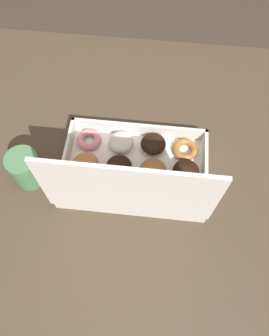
# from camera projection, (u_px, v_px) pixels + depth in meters

# --- Properties ---
(ground_plane) EXTENTS (8.00, 8.00, 0.00)m
(ground_plane) POSITION_uv_depth(u_px,v_px,m) (127.00, 245.00, 1.46)
(ground_plane) COLOR #42382D
(dining_table) EXTENTS (1.28, 0.96, 0.72)m
(dining_table) POSITION_uv_depth(u_px,v_px,m) (122.00, 188.00, 0.89)
(dining_table) COLOR #4C3D2D
(dining_table) RESTS_ON ground_plane
(donut_box) EXTENTS (0.35, 0.24, 0.25)m
(donut_box) POSITION_uv_depth(u_px,v_px,m) (135.00, 173.00, 0.77)
(donut_box) COLOR silver
(donut_box) RESTS_ON dining_table
(coffee_mug) EXTENTS (0.08, 0.08, 0.09)m
(coffee_mug) POSITION_uv_depth(u_px,v_px,m) (26.00, 168.00, 0.77)
(coffee_mug) COLOR #4C8456
(coffee_mug) RESTS_ON dining_table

